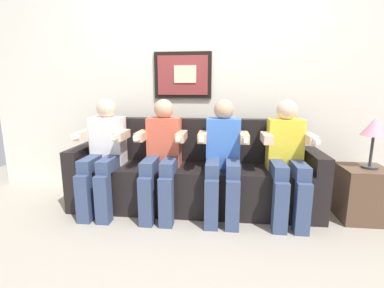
{
  "coord_description": "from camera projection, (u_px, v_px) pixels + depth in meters",
  "views": [
    {
      "loc": [
        0.28,
        -2.39,
        1.22
      ],
      "look_at": [
        0.0,
        0.15,
        0.7
      ],
      "focal_mm": 26.09,
      "sensor_mm": 36.0,
      "label": 1
    }
  ],
  "objects": [
    {
      "name": "ground_plane",
      "position": [
        190.0,
        220.0,
        2.6
      ],
      "size": [
        6.33,
        6.33,
        0.0
      ],
      "primitive_type": "plane",
      "color": "#9E9384"
    },
    {
      "name": "back_wall_assembly",
      "position": [
        198.0,
        80.0,
        3.09
      ],
      "size": [
        4.87,
        0.1,
        2.6
      ],
      "color": "silver",
      "rests_on": "ground_plane"
    },
    {
      "name": "couch",
      "position": [
        194.0,
        178.0,
        2.86
      ],
      "size": [
        2.47,
        0.58,
        0.9
      ],
      "color": "black",
      "rests_on": "ground_plane"
    },
    {
      "name": "person_leftmost",
      "position": [
        104.0,
        151.0,
        2.73
      ],
      "size": [
        0.46,
        0.56,
        1.11
      ],
      "color": "white",
      "rests_on": "ground_plane"
    },
    {
      "name": "person_left_center",
      "position": [
        162.0,
        153.0,
        2.67
      ],
      "size": [
        0.46,
        0.56,
        1.11
      ],
      "color": "#D8593F",
      "rests_on": "ground_plane"
    },
    {
      "name": "person_right_center",
      "position": [
        223.0,
        154.0,
        2.61
      ],
      "size": [
        0.46,
        0.56,
        1.11
      ],
      "color": "#3F72CC",
      "rests_on": "ground_plane"
    },
    {
      "name": "person_rightmost",
      "position": [
        287.0,
        156.0,
        2.55
      ],
      "size": [
        0.46,
        0.56,
        1.11
      ],
      "color": "yellow",
      "rests_on": "ground_plane"
    },
    {
      "name": "side_table_right",
      "position": [
        362.0,
        193.0,
        2.6
      ],
      "size": [
        0.4,
        0.4,
        0.5
      ],
      "color": "brown",
      "rests_on": "ground_plane"
    },
    {
      "name": "table_lamp",
      "position": [
        374.0,
        129.0,
        2.47
      ],
      "size": [
        0.22,
        0.22,
        0.46
      ],
      "color": "#333338",
      "rests_on": "side_table_right"
    }
  ]
}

